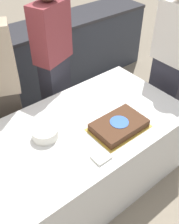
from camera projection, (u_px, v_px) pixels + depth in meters
The scene contains 10 objects.
ground_plane at pixel (79, 182), 2.57m from camera, with size 14.00×14.00×0.00m, color gray.
back_counter at pixel (1, 75), 3.20m from camera, with size 4.40×0.58×0.92m.
dining_table at pixel (78, 157), 2.33m from camera, with size 1.87×0.99×0.72m.
cake at pixel (119, 125), 2.08m from camera, with size 0.46×0.32×0.07m.
plate_stack at pixel (45, 133), 2.00m from camera, with size 0.20×0.20×0.08m.
side_plate_near_cake at pixel (101, 104), 2.34m from camera, with size 0.22×0.22×0.00m.
utensil_pile at pixel (101, 157), 1.86m from camera, with size 0.12×0.10×0.02m.
person_cutting_cake at pixel (54, 66), 2.55m from camera, with size 0.41×0.31×1.68m.
person_seated_right at pixel (171, 65), 2.55m from camera, with size 0.22×0.41×1.69m.
person_standing_back at pixel (0, 86), 2.28m from camera, with size 0.39×0.32×1.66m.
Camera 1 is at (-0.87, -1.25, 2.18)m, focal length 42.00 mm.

